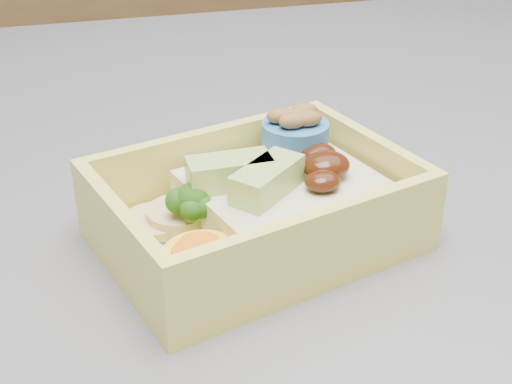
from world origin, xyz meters
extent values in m
cube|color=brown|center=(0.00, 1.20, 0.45)|extent=(3.20, 0.60, 0.90)
cube|color=#313236|center=(0.00, -0.10, 0.90)|extent=(1.24, 0.84, 0.04)
cube|color=#DDD05B|center=(-0.16, -0.20, 0.92)|extent=(0.20, 0.17, 0.01)
cube|color=#DDD05B|center=(-0.18, -0.14, 0.95)|extent=(0.17, 0.06, 0.04)
cube|color=#DDD05B|center=(-0.15, -0.25, 0.95)|extent=(0.17, 0.06, 0.04)
cube|color=#DDD05B|center=(-0.08, -0.17, 0.95)|extent=(0.04, 0.11, 0.04)
cube|color=#DDD05B|center=(-0.24, -0.22, 0.95)|extent=(0.04, 0.11, 0.04)
cube|color=tan|center=(-0.14, -0.19, 0.94)|extent=(0.13, 0.12, 0.03)
ellipsoid|color=#331307|center=(-0.12, -0.19, 0.96)|extent=(0.04, 0.03, 0.02)
ellipsoid|color=#331307|center=(-0.12, -0.17, 0.96)|extent=(0.03, 0.03, 0.01)
ellipsoid|color=#331307|center=(-0.12, -0.21, 0.96)|extent=(0.03, 0.02, 0.01)
cube|color=#A0C366|center=(-0.16, -0.20, 0.96)|extent=(0.05, 0.05, 0.02)
cube|color=#A0C366|center=(-0.17, -0.18, 0.96)|extent=(0.05, 0.02, 0.02)
cylinder|color=#83B15F|center=(-0.20, -0.19, 0.94)|extent=(0.01, 0.01, 0.02)
sphere|color=#225112|center=(-0.20, -0.19, 0.95)|extent=(0.02, 0.02, 0.02)
sphere|color=#225112|center=(-0.19, -0.19, 0.95)|extent=(0.02, 0.02, 0.02)
sphere|color=#225112|center=(-0.21, -0.19, 0.95)|extent=(0.02, 0.02, 0.02)
sphere|color=#225112|center=(-0.19, -0.20, 0.95)|extent=(0.01, 0.01, 0.01)
sphere|color=#225112|center=(-0.20, -0.20, 0.95)|extent=(0.01, 0.01, 0.01)
sphere|color=#225112|center=(-0.20, -0.18, 0.95)|extent=(0.01, 0.01, 0.01)
cylinder|color=yellow|center=(-0.20, -0.24, 0.94)|extent=(0.04, 0.04, 0.02)
cylinder|color=orange|center=(-0.20, -0.23, 0.95)|extent=(0.02, 0.02, 0.00)
cylinder|color=orange|center=(-0.21, -0.24, 0.95)|extent=(0.02, 0.02, 0.00)
cylinder|color=tan|center=(-0.22, -0.18, 0.93)|extent=(0.04, 0.04, 0.01)
cylinder|color=tan|center=(-0.21, -0.18, 0.94)|extent=(0.04, 0.04, 0.01)
ellipsoid|color=silver|center=(-0.19, -0.16, 0.94)|extent=(0.02, 0.02, 0.02)
ellipsoid|color=silver|center=(-0.22, -0.22, 0.94)|extent=(0.02, 0.02, 0.02)
cylinder|color=#316AAA|center=(-0.12, -0.15, 0.97)|extent=(0.04, 0.04, 0.02)
ellipsoid|color=brown|center=(-0.12, -0.15, 0.98)|extent=(0.02, 0.02, 0.01)
ellipsoid|color=brown|center=(-0.12, -0.14, 0.98)|extent=(0.02, 0.02, 0.01)
ellipsoid|color=brown|center=(-0.13, -0.15, 0.98)|extent=(0.02, 0.02, 0.01)
ellipsoid|color=brown|center=(-0.12, -0.16, 0.98)|extent=(0.02, 0.02, 0.01)
ellipsoid|color=brown|center=(-0.13, -0.16, 0.98)|extent=(0.02, 0.02, 0.01)
camera|label=1|loc=(-0.26, -0.54, 1.16)|focal=50.00mm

